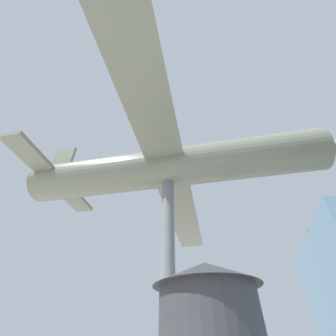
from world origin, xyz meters
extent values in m
cylinder|color=slate|center=(0.00, 0.00, 3.70)|extent=(0.50, 0.50, 7.41)
cylinder|color=slate|center=(0.00, 0.00, 8.30)|extent=(3.04, 13.21, 1.77)
cube|color=slate|center=(0.00, 0.00, 8.30)|extent=(19.73, 3.58, 0.18)
cube|color=slate|center=(0.56, -5.74, 8.43)|extent=(6.36, 1.61, 0.18)
cube|color=slate|center=(0.56, -5.74, 9.52)|extent=(0.29, 1.11, 2.09)
cone|color=#2D2D33|center=(4.74, 1.90, 2.50)|extent=(1.26, 1.26, 0.27)
camera|label=1|loc=(7.62, 2.30, 1.79)|focal=24.00mm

